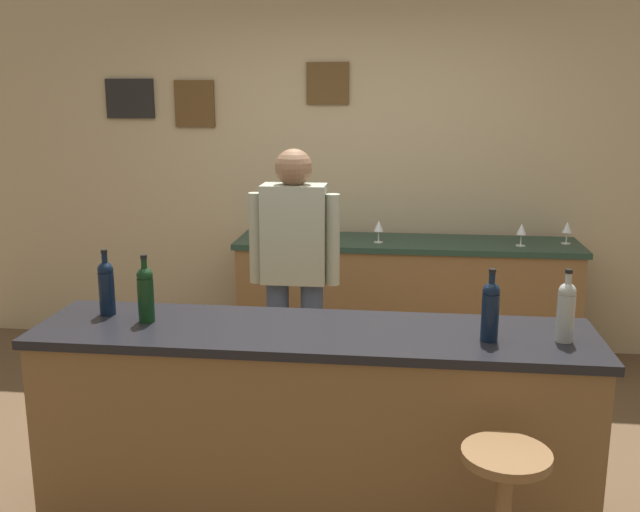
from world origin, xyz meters
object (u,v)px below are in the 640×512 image
(bar_stool, at_px, (503,507))
(wine_glass_b, at_px, (379,227))
(wine_bottle_c, at_px, (490,309))
(bartender, at_px, (294,269))
(wine_bottle_a, at_px, (106,286))
(wine_bottle_b, at_px, (146,292))
(wine_bottle_d, at_px, (566,310))
(wine_glass_c, at_px, (522,230))
(wine_glass_d, at_px, (567,228))
(wine_glass_a, at_px, (333,222))

(bar_stool, relative_size, wine_glass_b, 4.39)
(wine_bottle_c, bearing_deg, bartender, 132.73)
(bartender, xyz_separation_m, wine_bottle_a, (-0.73, -0.90, 0.12))
(wine_bottle_c, bearing_deg, wine_bottle_b, 177.10)
(wine_glass_b, bearing_deg, wine_bottle_b, -116.09)
(wine_bottle_d, distance_m, wine_glass_c, 2.00)
(wine_bottle_a, height_order, wine_glass_b, wine_bottle_a)
(wine_glass_c, bearing_deg, bartender, -145.54)
(wine_bottle_b, distance_m, wine_glass_d, 3.05)
(bar_stool, relative_size, wine_glass_d, 4.39)
(wine_bottle_d, bearing_deg, wine_glass_d, 78.10)
(wine_glass_a, bearing_deg, wine_glass_d, -1.49)
(bar_stool, xyz_separation_m, wine_bottle_b, (-1.52, 0.57, 0.60))
(wine_bottle_a, bearing_deg, wine_glass_a, 67.50)
(bartender, bearing_deg, wine_bottle_a, -128.99)
(wine_bottle_c, xyz_separation_m, wine_glass_c, (0.43, 2.03, -0.05))
(wine_glass_a, distance_m, wine_glass_b, 0.37)
(wine_bottle_a, distance_m, wine_glass_a, 2.19)
(bartender, relative_size, wine_bottle_b, 5.29)
(wine_bottle_b, bearing_deg, wine_bottle_c, -2.90)
(wine_glass_a, bearing_deg, wine_bottle_d, -61.24)
(wine_bottle_b, relative_size, wine_glass_b, 1.97)
(wine_bottle_b, bearing_deg, wine_glass_b, 63.91)
(wine_bottle_c, relative_size, wine_glass_a, 1.97)
(bar_stool, bearing_deg, wine_glass_d, 74.53)
(wine_bottle_c, xyz_separation_m, wine_glass_a, (-0.87, 2.18, -0.05))
(wine_bottle_a, relative_size, wine_glass_c, 1.97)
(wine_bottle_a, relative_size, wine_glass_b, 1.97)
(wine_bottle_a, height_order, wine_bottle_d, same)
(wine_glass_d, bearing_deg, wine_bottle_d, -101.90)
(wine_bottle_a, bearing_deg, bar_stool, -20.52)
(wine_bottle_d, bearing_deg, wine_bottle_b, 178.51)
(wine_bottle_d, xyz_separation_m, wine_glass_d, (0.44, 2.11, -0.05))
(wine_bottle_c, bearing_deg, wine_glass_b, 104.86)
(wine_glass_b, bearing_deg, wine_glass_a, 155.95)
(wine_bottle_a, height_order, wine_bottle_b, same)
(wine_bottle_a, height_order, wine_bottle_c, same)
(bar_stool, height_order, wine_glass_c, wine_glass_c)
(wine_bottle_c, distance_m, wine_bottle_d, 0.31)
(wine_bottle_a, bearing_deg, bartender, 51.01)
(wine_bottle_a, bearing_deg, wine_bottle_c, -5.22)
(wine_bottle_b, relative_size, wine_glass_c, 1.97)
(bar_stool, xyz_separation_m, wine_glass_b, (-0.56, 2.52, 0.55))
(bartender, relative_size, bar_stool, 2.38)
(wine_bottle_d, bearing_deg, bartender, 141.26)
(bar_stool, xyz_separation_m, wine_glass_c, (0.41, 2.52, 0.55))
(bartender, height_order, wine_bottle_c, bartender)
(bar_stool, distance_m, wine_bottle_d, 0.84)
(wine_bottle_b, height_order, wine_bottle_c, same)
(wine_glass_a, height_order, wine_glass_b, same)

